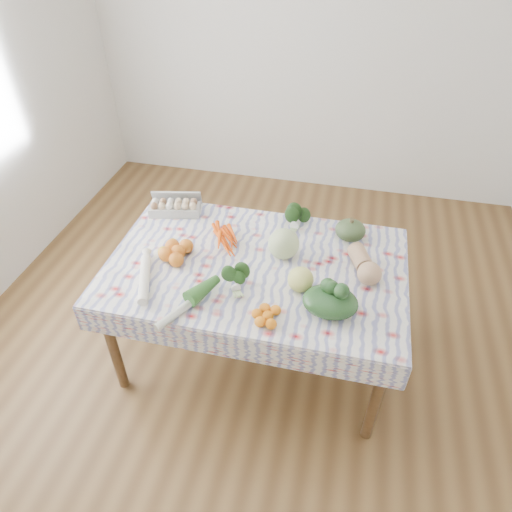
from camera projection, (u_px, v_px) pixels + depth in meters
ground at (256, 350)px, 3.04m from camera, size 4.50×4.50×0.00m
wall_back at (316, 37)px, 3.84m from camera, size 4.00×0.04×2.80m
dining_table at (256, 275)px, 2.61m from camera, size 1.60×1.00×0.75m
tablecloth at (256, 265)px, 2.56m from camera, size 1.66×1.06×0.01m
egg_carton at (175, 208)px, 2.91m from camera, size 0.34×0.19×0.09m
carrot_bunch at (223, 240)px, 2.69m from camera, size 0.29×0.28×0.04m
kale_bunch at (296, 218)px, 2.79m from camera, size 0.15×0.14×0.13m
kabocha_squash at (350, 230)px, 2.70m from camera, size 0.21×0.21×0.12m
cabbage at (284, 244)px, 2.55m from camera, size 0.21×0.21×0.18m
butternut_squash at (365, 263)px, 2.46m from camera, size 0.23×0.31×0.13m
orange_cluster at (178, 252)px, 2.57m from camera, size 0.29×0.29×0.09m
broccoli at (234, 281)px, 2.38m from camera, size 0.17×0.17×0.09m
mandarin_cluster at (268, 315)px, 2.22m from camera, size 0.19×0.19×0.06m
grapefruit at (301, 279)px, 2.36m from camera, size 0.17×0.17×0.14m
spinach_bag at (330, 302)px, 2.24m from camera, size 0.32×0.28×0.12m
daikon at (144, 279)px, 2.42m from camera, size 0.18×0.37×0.05m
leek at (188, 304)px, 2.28m from camera, size 0.23×0.39×0.05m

